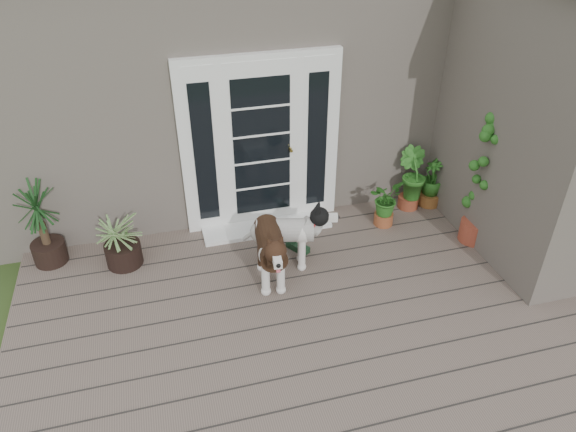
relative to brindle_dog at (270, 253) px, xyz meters
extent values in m
cube|color=#6B5B4C|center=(0.39, -1.00, -0.44)|extent=(6.20, 4.60, 0.12)
cube|color=#665E54|center=(0.39, 3.25, 1.05)|extent=(7.40, 4.00, 3.10)
cube|color=#665E54|center=(3.29, 0.10, 1.05)|extent=(1.60, 2.40, 3.10)
cube|color=white|center=(0.19, 1.20, 0.70)|extent=(1.90, 0.14, 2.15)
cube|color=white|center=(0.19, 1.00, -0.35)|extent=(1.60, 0.40, 0.05)
imported|color=#1B5A19|center=(1.64, 0.71, -0.12)|extent=(0.57, 0.57, 0.52)
imported|color=#204F16|center=(2.12, 1.00, -0.06)|extent=(0.56, 0.56, 0.63)
imported|color=#1F5919|center=(2.43, 1.00, -0.11)|extent=(0.38, 0.38, 0.53)
camera|label=1|loc=(-1.00, -4.41, 3.45)|focal=33.25mm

